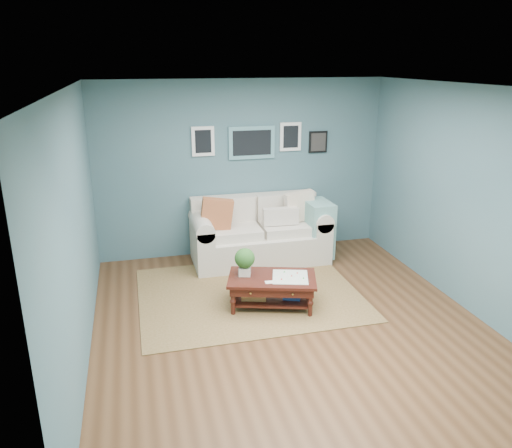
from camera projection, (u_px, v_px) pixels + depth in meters
name	position (u px, v px, depth m)	size (l,w,h in m)	color
room_shell	(292.00, 213.00, 5.50)	(5.00, 5.02, 2.70)	brown
area_rug	(249.00, 294.00, 6.62)	(2.86, 2.29, 0.01)	brown
loveseat	(265.00, 232.00, 7.65)	(2.09, 0.95, 1.07)	beige
coffee_table	(267.00, 282.00, 6.20)	(1.21, 0.92, 0.75)	black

